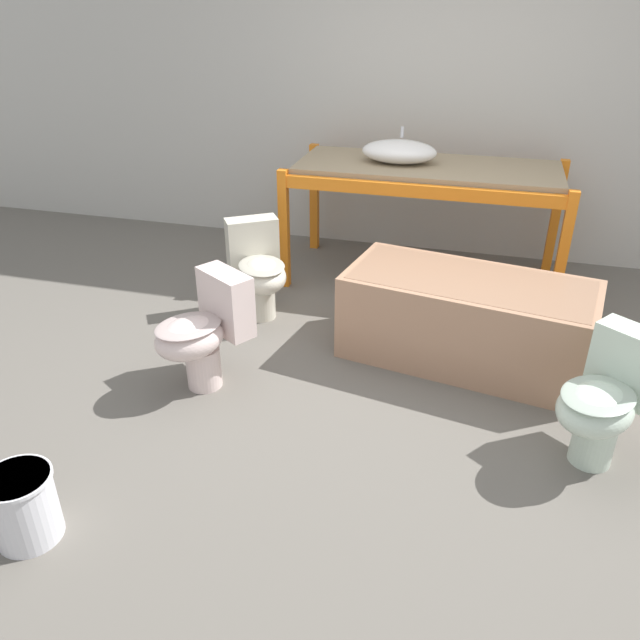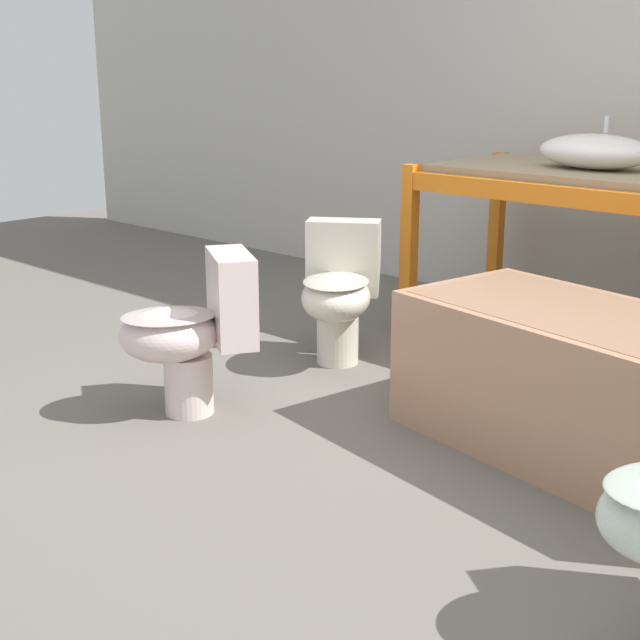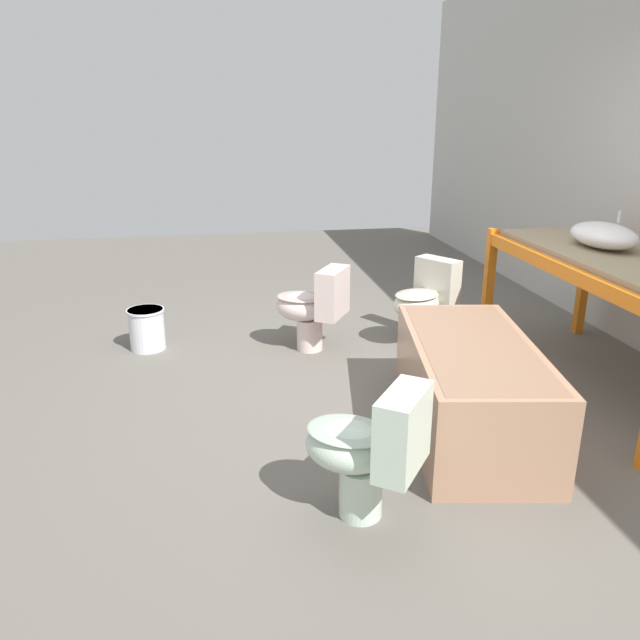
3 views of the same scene
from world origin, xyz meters
name	(u,v)px [view 2 (image 2 of 3)]	position (x,y,z in m)	size (l,w,h in m)	color
ground_plane	(450,446)	(0.00, 0.00, 0.00)	(12.00, 12.00, 0.00)	#666059
shelving_rack	(636,198)	(0.02, 1.45, 0.81)	(2.10, 0.93, 0.93)	orange
sink_basin	(595,152)	(-0.20, 1.44, 1.02)	(0.57, 0.36, 0.25)	white
bathtub_main	(597,379)	(0.45, 0.26, 0.32)	(1.60, 0.94, 0.55)	tan
toilet_near	(192,330)	(-1.00, -0.44, 0.37)	(0.59, 0.65, 0.68)	silver
toilet_extra	(339,290)	(-1.00, 0.48, 0.37)	(0.59, 0.65, 0.68)	silver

